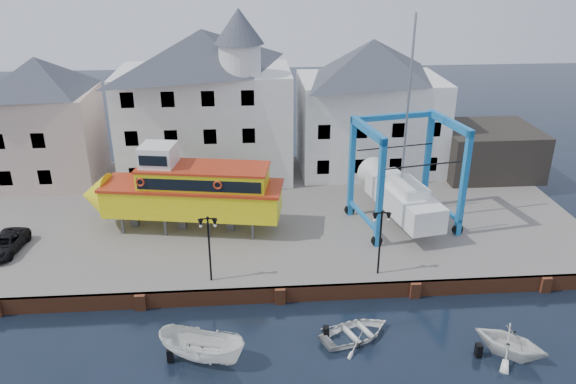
{
  "coord_description": "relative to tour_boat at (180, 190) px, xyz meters",
  "views": [
    {
      "loc": [
        -1.63,
        -27.41,
        19.09
      ],
      "look_at": [
        1.0,
        7.0,
        4.0
      ],
      "focal_mm": 35.0,
      "sensor_mm": 36.0,
      "label": 1
    }
  ],
  "objects": [
    {
      "name": "hardstanding",
      "position": [
        6.28,
        2.86,
        -3.37
      ],
      "size": [
        44.0,
        22.0,
        1.0
      ],
      "primitive_type": "cube",
      "color": "#635D54",
      "rests_on": "ground"
    },
    {
      "name": "travel_lift",
      "position": [
        15.25,
        0.26,
        -0.48
      ],
      "size": [
        7.59,
        9.82,
        14.4
      ],
      "rotation": [
        0.0,
        0.0,
        0.19
      ],
      "color": "#10549E",
      "rests_on": "hardstanding"
    },
    {
      "name": "shed_dark",
      "position": [
        25.28,
        8.86,
        -0.87
      ],
      "size": [
        8.0,
        7.0,
        4.0
      ],
      "primitive_type": "cube",
      "color": "#272520",
      "rests_on": "hardstanding"
    },
    {
      "name": "lamp_post_left",
      "position": [
        2.28,
        -6.94,
        0.3
      ],
      "size": [
        1.12,
        0.32,
        4.2
      ],
      "color": "black",
      "rests_on": "hardstanding"
    },
    {
      "name": "van",
      "position": [
        -11.13,
        -2.51,
        -2.31
      ],
      "size": [
        2.26,
        4.23,
        1.13
      ],
      "primitive_type": "imported",
      "rotation": [
        0.0,
        0.0,
        -0.1
      ],
      "color": "black",
      "rests_on": "hardstanding"
    },
    {
      "name": "quay_wall",
      "position": [
        6.28,
        -8.03,
        -3.37
      ],
      "size": [
        44.0,
        0.47,
        1.0
      ],
      "color": "brown",
      "rests_on": "ground"
    },
    {
      "name": "tour_boat",
      "position": [
        0.0,
        0.0,
        0.0
      ],
      "size": [
        14.36,
        5.66,
        6.1
      ],
      "rotation": [
        0.0,
        0.0,
        -0.17
      ],
      "color": "#59595E",
      "rests_on": "hardstanding"
    },
    {
      "name": "lamp_post_right",
      "position": [
        12.28,
        -6.94,
        0.3
      ],
      "size": [
        1.12,
        0.32,
        4.2
      ],
      "color": "black",
      "rests_on": "hardstanding"
    },
    {
      "name": "motorboat_c",
      "position": [
        17.61,
        -13.58,
        -3.87
      ],
      "size": [
        4.76,
        4.7,
        1.9
      ],
      "primitive_type": "imported",
      "rotation": [
        0.0,
        0.0,
        0.88
      ],
      "color": "white",
      "rests_on": "ground"
    },
    {
      "name": "motorboat_a",
      "position": [
        2.08,
        -12.77,
        -3.87
      ],
      "size": [
        4.98,
        3.39,
        1.8
      ],
      "primitive_type": "imported",
      "rotation": [
        0.0,
        0.0,
        1.18
      ],
      "color": "white",
      "rests_on": "ground"
    },
    {
      "name": "building_white_right",
      "position": [
        15.28,
        10.86,
        2.72
      ],
      "size": [
        12.0,
        8.0,
        11.2
      ],
      "color": "silver",
      "rests_on": "hardstanding"
    },
    {
      "name": "building_pink",
      "position": [
        -11.72,
        9.86,
        2.27
      ],
      "size": [
        8.0,
        7.0,
        10.3
      ],
      "color": "#C6A49A",
      "rests_on": "hardstanding"
    },
    {
      "name": "motorboat_b",
      "position": [
        10.1,
        -11.57,
        -3.87
      ],
      "size": [
        4.77,
        4.18,
        0.82
      ],
      "primitive_type": "imported",
      "rotation": [
        0.0,
        0.0,
        1.98
      ],
      "color": "white",
      "rests_on": "ground"
    },
    {
      "name": "building_white_main",
      "position": [
        1.41,
        10.26,
        3.47
      ],
      "size": [
        14.0,
        8.3,
        14.0
      ],
      "color": "silver",
      "rests_on": "hardstanding"
    },
    {
      "name": "ground",
      "position": [
        6.28,
        -8.14,
        -3.87
      ],
      "size": [
        140.0,
        140.0,
        0.0
      ],
      "primitive_type": "plane",
      "color": "black",
      "rests_on": "ground"
    }
  ]
}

